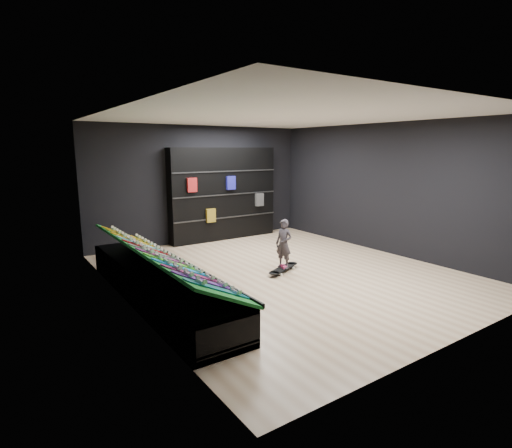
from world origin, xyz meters
TOP-DOWN VIEW (x-y plane):
  - floor at (0.00, 0.00)m, footprint 6.00×7.00m
  - ceiling at (0.00, 0.00)m, footprint 6.00×7.00m
  - wall_back at (0.00, 3.50)m, footprint 6.00×0.02m
  - wall_front at (0.00, -3.50)m, footprint 6.00×0.02m
  - wall_left at (-3.00, 0.00)m, footprint 0.02×7.00m
  - wall_right at (3.00, 0.00)m, footprint 0.02×7.00m
  - display_rack at (-2.55, 0.00)m, footprint 0.90×4.50m
  - turf_ramp at (-2.50, 0.00)m, footprint 0.92×4.50m
  - back_shelving at (0.57, 3.32)m, footprint 3.05×0.36m
  - floor_skateboard at (0.05, 0.04)m, footprint 0.98×0.60m
  - child at (0.05, 0.04)m, footprint 0.21×0.26m
  - display_board_0 at (-2.49, -1.90)m, footprint 0.93×0.22m
  - display_board_1 at (-2.49, -1.55)m, footprint 0.93×0.22m
  - display_board_2 at (-2.49, -1.21)m, footprint 0.93×0.22m
  - display_board_3 at (-2.49, -0.86)m, footprint 0.93×0.22m
  - display_board_4 at (-2.49, -0.52)m, footprint 0.93×0.22m
  - display_board_5 at (-2.49, -0.17)m, footprint 0.93×0.22m
  - display_board_6 at (-2.49, 0.17)m, footprint 0.93×0.22m
  - display_board_7 at (-2.49, 0.52)m, footprint 0.93×0.22m
  - display_board_8 at (-2.49, 0.86)m, footprint 0.93×0.22m
  - display_board_9 at (-2.49, 1.21)m, footprint 0.93×0.22m
  - display_board_10 at (-2.49, 1.55)m, footprint 0.93×0.22m
  - display_board_11 at (-2.49, 1.90)m, footprint 0.93×0.22m

SIDE VIEW (x-z plane):
  - floor at x=0.00m, z-range -0.01..0.01m
  - floor_skateboard at x=0.05m, z-range 0.00..0.09m
  - display_rack at x=-2.55m, z-range 0.00..0.50m
  - child at x=0.05m, z-range 0.09..0.67m
  - turf_ramp at x=-2.50m, z-range 0.48..0.94m
  - display_board_0 at x=-2.49m, z-range 0.49..0.99m
  - display_board_1 at x=-2.49m, z-range 0.49..0.99m
  - display_board_2 at x=-2.49m, z-range 0.49..0.99m
  - display_board_3 at x=-2.49m, z-range 0.49..0.99m
  - display_board_4 at x=-2.49m, z-range 0.49..0.99m
  - display_board_5 at x=-2.49m, z-range 0.49..0.99m
  - display_board_6 at x=-2.49m, z-range 0.49..0.99m
  - display_board_7 at x=-2.49m, z-range 0.49..0.99m
  - display_board_8 at x=-2.49m, z-range 0.49..0.99m
  - display_board_9 at x=-2.49m, z-range 0.49..0.99m
  - display_board_10 at x=-2.49m, z-range 0.49..0.99m
  - display_board_11 at x=-2.49m, z-range 0.49..0.99m
  - back_shelving at x=0.57m, z-range 0.00..2.44m
  - wall_back at x=0.00m, z-range 0.00..3.00m
  - wall_front at x=0.00m, z-range 0.00..3.00m
  - wall_left at x=-3.00m, z-range 0.00..3.00m
  - wall_right at x=3.00m, z-range 0.00..3.00m
  - ceiling at x=0.00m, z-range 3.00..3.00m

